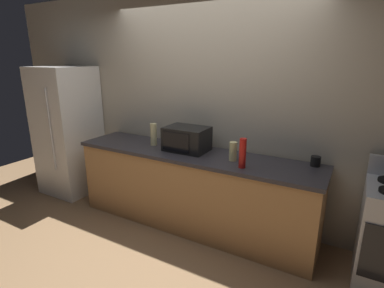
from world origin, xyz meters
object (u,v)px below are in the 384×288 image
object	(u,v)px
microwave	(187,139)
bottle_hand_soap	(154,134)
bottle_vinegar	(233,151)
mug_black	(316,161)
bottle_hot_sauce	(243,153)
refrigerator	(68,131)

from	to	relation	value
microwave	bottle_hand_soap	world-z (taller)	microwave
bottle_vinegar	mug_black	xyz separation A→B (m)	(0.76, 0.25, -0.05)
bottle_vinegar	mug_black	size ratio (longest dim) A/B	2.00
bottle_hot_sauce	microwave	bearing A→B (deg)	163.77
bottle_hand_soap	mug_black	xyz separation A→B (m)	(1.81, 0.19, -0.08)
mug_black	bottle_hand_soap	bearing A→B (deg)	-173.92
microwave	mug_black	bearing A→B (deg)	7.54
bottle_vinegar	mug_black	world-z (taller)	bottle_vinegar
microwave	mug_black	world-z (taller)	microwave
bottle_hand_soap	microwave	bearing A→B (deg)	1.68
bottle_vinegar	microwave	bearing A→B (deg)	173.26
microwave	bottle_vinegar	xyz separation A→B (m)	(0.59, -0.07, -0.04)
refrigerator	mug_black	world-z (taller)	refrigerator
bottle_hand_soap	bottle_vinegar	bearing A→B (deg)	-3.09
bottle_hot_sauce	mug_black	distance (m)	0.73
refrigerator	bottle_hand_soap	xyz separation A→B (m)	(1.50, 0.03, 0.13)
refrigerator	bottle_hand_soap	distance (m)	1.51
bottle_hot_sauce	bottle_hand_soap	distance (m)	1.22
microwave	bottle_hand_soap	xyz separation A→B (m)	(-0.45, -0.01, -0.00)
bottle_vinegar	bottle_hand_soap	bearing A→B (deg)	176.91
bottle_hot_sauce	bottle_vinegar	xyz separation A→B (m)	(-0.16, 0.15, -0.05)
microwave	bottle_hot_sauce	bearing A→B (deg)	-16.23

